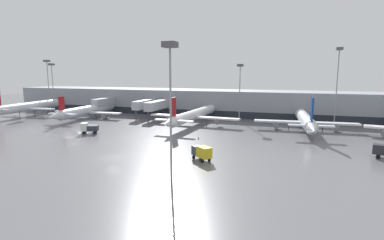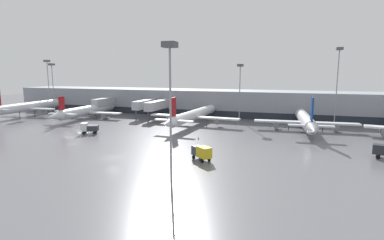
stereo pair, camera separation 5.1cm
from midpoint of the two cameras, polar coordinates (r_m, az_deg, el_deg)
ground_plane at (r=56.66m, az=-14.92°, el=-6.94°), size 320.00×320.00×0.00m
terminal_building at (r=111.88m, az=2.59°, el=3.44°), size 160.00×31.95×9.00m
parked_jet_0 at (r=84.94m, az=20.79°, el=-0.06°), size 26.73×33.10×9.72m
parked_jet_1 at (r=87.86m, az=0.26°, el=0.94°), size 27.58×38.17×9.18m
parked_jet_3 at (r=121.29m, az=-28.78°, el=2.23°), size 20.64×35.82×10.70m
parked_jet_4 at (r=107.98m, az=-19.34°, el=1.71°), size 25.11×36.17×8.23m
service_truck_0 at (r=80.24m, az=-19.05°, el=-1.39°), size 4.68×3.71×2.72m
service_truck_2 at (r=52.71m, az=1.85°, el=-6.09°), size 4.26×3.78×2.58m
traffic_cone_0 at (r=69.39m, az=1.20°, el=-3.42°), size 0.38×0.38×0.70m
apron_light_mast_1 at (r=96.61m, az=26.08°, el=9.25°), size 1.80×1.80×22.45m
apron_light_mast_2 at (r=133.06m, az=-25.12°, el=7.98°), size 1.80×1.80×18.97m
apron_light_mast_3 at (r=96.49m, az=9.13°, el=8.25°), size 1.80×1.80×17.99m
apron_light_mast_4 at (r=132.44m, az=-25.84°, el=8.32°), size 1.80×1.80×20.28m
apron_light_mast_6 at (r=41.26m, az=-4.21°, el=8.87°), size 1.80×1.80×19.38m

